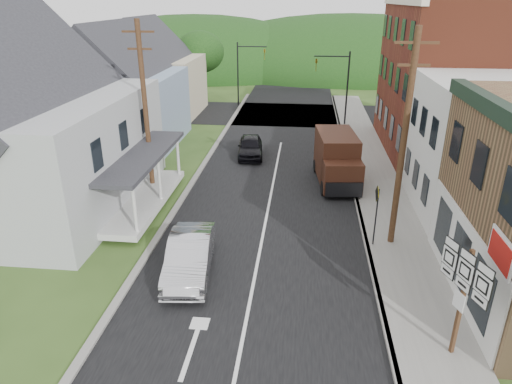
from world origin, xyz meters
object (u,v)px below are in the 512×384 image
(delivery_van, at_px, (337,160))
(warning_sign, at_px, (376,207))
(dark_sedan, at_px, (250,147))
(silver_sedan, at_px, (190,256))
(route_sign_cluster, at_px, (463,288))

(delivery_van, xyz_separation_m, warning_sign, (1.19, -7.28, 0.46))
(warning_sign, bearing_deg, dark_sedan, 119.24)
(delivery_van, distance_m, warning_sign, 7.39)
(warning_sign, bearing_deg, silver_sedan, -159.73)
(dark_sedan, xyz_separation_m, route_sign_cluster, (8.16, -17.87, 1.74))
(silver_sedan, distance_m, dark_sedan, 14.34)
(delivery_van, bearing_deg, route_sign_cluster, -84.90)
(silver_sedan, bearing_deg, delivery_van, 52.37)
(dark_sedan, xyz_separation_m, delivery_van, (5.48, -4.23, 0.75))
(delivery_van, bearing_deg, warning_sign, -86.73)
(dark_sedan, bearing_deg, route_sign_cluster, -71.32)
(dark_sedan, height_order, warning_sign, warning_sign)
(silver_sedan, xyz_separation_m, dark_sedan, (0.63, 14.33, -0.07))
(dark_sedan, bearing_deg, warning_sign, -65.78)
(delivery_van, height_order, route_sign_cluster, route_sign_cluster)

